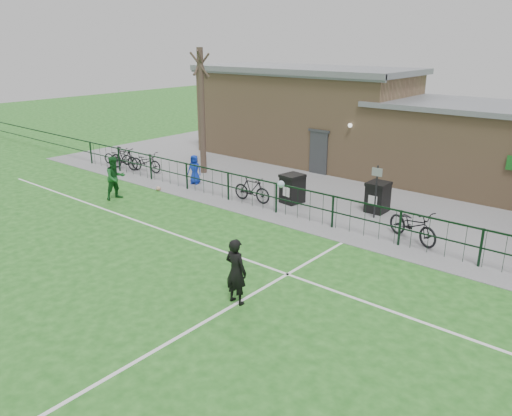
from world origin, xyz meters
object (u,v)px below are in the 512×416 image
Objects in this scene: bicycle_d at (252,189)px; spectator_child at (195,169)px; wheelie_bin_left at (292,190)px; outfield_player at (115,178)px; wheelie_bin_right at (378,198)px; bicycle_b at (124,158)px; bicycle_c at (146,162)px; bare_tree at (202,112)px; bicycle_a at (118,156)px; bicycle_e at (413,225)px; ball_ground at (158,189)px; sign_post at (376,192)px.

bicycle_d is 1.30× the size of spectator_child.
outfield_player reaches higher than wheelie_bin_left.
wheelie_bin_left reaches higher than wheelie_bin_right.
outfield_player is at bearing -136.85° from bicycle_b.
bicycle_c is 1.11× the size of bicycle_d.
bicycle_d is at bearing -135.48° from wheelie_bin_left.
bicycle_a is (-4.71, -1.72, -2.54)m from bare_tree.
bicycle_e reaches higher than bicycle_a.
bare_tree reaches higher than bicycle_e.
bicycle_d reaches higher than bicycle_a.
ball_ground is (-4.20, -1.43, -0.44)m from bicycle_d.
bicycle_b is at bearing 163.50° from spectator_child.
wheelie_bin_left is at bearing -15.08° from spectator_child.
bare_tree is 5.48× the size of wheelie_bin_left.
ball_ground is at bearing -125.24° from spectator_child.
bicycle_a is at bearing 161.87° from ball_ground.
bicycle_d is at bearing -96.62° from bicycle_b.
bicycle_b is at bearing 162.33° from ball_ground.
bicycle_d is at bearing -27.31° from spectator_child.
wheelie_bin_right is 0.57× the size of bicycle_b.
bicycle_e is (15.26, 0.26, -0.03)m from bicycle_b.
spectator_child is at bearing -97.50° from bicycle_c.
bare_tree is 5.87m from bicycle_d.
spectator_child is (-8.28, -1.77, 0.13)m from wheelie_bin_right.
bicycle_b is (-13.26, -1.49, -0.43)m from sign_post.
bicycle_d is (8.50, 0.06, -0.05)m from bicycle_b.
wheelie_bin_left is 1.65m from bicycle_d.
bicycle_b is 1.09× the size of bicycle_d.
outfield_player reaches higher than spectator_child.
wheelie_bin_left is at bearing -172.17° from sign_post.
bicycle_d is 4.46m from ball_ground.
bicycle_a is 0.80× the size of bicycle_e.
bicycle_b is at bearing 56.96° from outfield_player.
ball_ground is (-8.96, -2.86, -0.92)m from sign_post.
bare_tree is 9.90m from sign_post.
bare_tree is 3.09m from spectator_child.
bare_tree is at bearing 176.27° from sign_post.
ball_ground is at bearing -114.70° from bicycle_b.
wheelie_bin_left is 5.33× the size of ball_ground.
bare_tree is 12.07m from bicycle_e.
wheelie_bin_left is at bearing 104.21° from bicycle_e.
bicycle_d is 0.97× the size of outfield_player.
bicycle_d is at bearing 113.90° from bicycle_e.
bare_tree is 9.74m from wheelie_bin_right.
outfield_player reaches higher than bicycle_a.
bare_tree reaches higher than wheelie_bin_right.
sign_post is 1.50× the size of spectator_child.
bare_tree is at bearing 63.19° from bicycle_d.
bicycle_c is 4.47m from outfield_player.
bare_tree is 3.34× the size of outfield_player.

